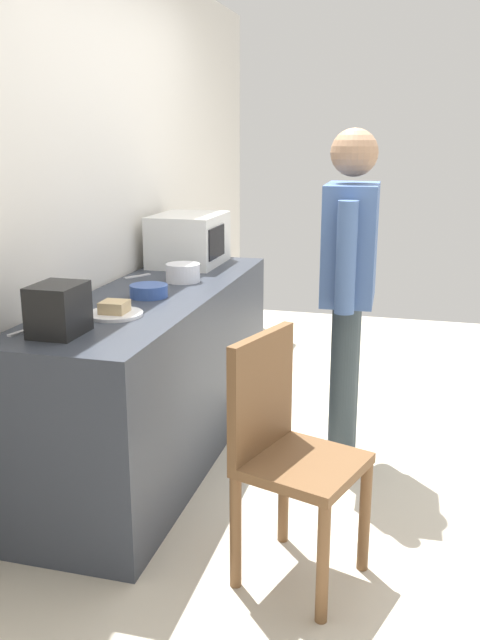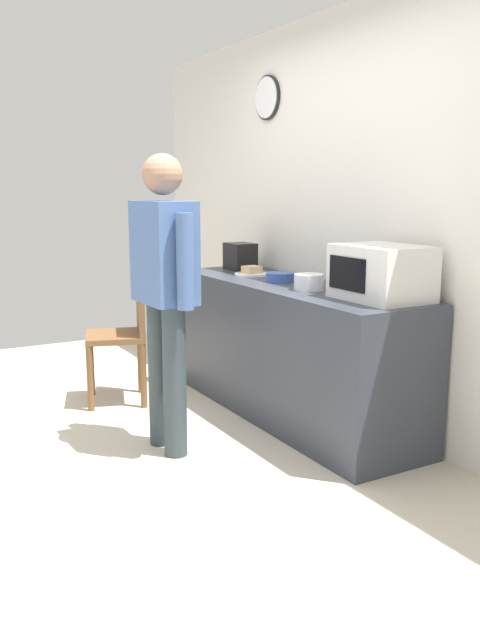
# 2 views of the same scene
# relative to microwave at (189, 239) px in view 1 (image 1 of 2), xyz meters

# --- Properties ---
(ground_plane) EXTENTS (6.00, 6.00, 0.00)m
(ground_plane) POSITION_rel_microwave_xyz_m (-0.59, -1.30, -1.03)
(ground_plane) COLOR beige
(back_wall) EXTENTS (5.40, 0.13, 2.60)m
(back_wall) POSITION_rel_microwave_xyz_m (-0.59, 0.30, 0.27)
(back_wall) COLOR silver
(back_wall) RESTS_ON ground_plane
(kitchen_counter) EXTENTS (2.12, 0.62, 0.88)m
(kitchen_counter) POSITION_rel_microwave_xyz_m (-0.75, -0.08, -0.59)
(kitchen_counter) COLOR #333842
(kitchen_counter) RESTS_ON ground_plane
(microwave) EXTENTS (0.50, 0.39, 0.30)m
(microwave) POSITION_rel_microwave_xyz_m (0.00, 0.00, 0.00)
(microwave) COLOR silver
(microwave) RESTS_ON kitchen_counter
(sandwich_plate) EXTENTS (0.24, 0.24, 0.07)m
(sandwich_plate) POSITION_rel_microwave_xyz_m (-1.24, -0.09, -0.13)
(sandwich_plate) COLOR white
(sandwich_plate) RESTS_ON kitchen_counter
(salad_bowl) EXTENTS (0.18, 0.18, 0.10)m
(salad_bowl) POSITION_rel_microwave_xyz_m (-0.49, -0.13, -0.10)
(salad_bowl) COLOR white
(salad_bowl) RESTS_ON kitchen_counter
(cereal_bowl) EXTENTS (0.18, 0.18, 0.06)m
(cereal_bowl) POSITION_rel_microwave_xyz_m (-0.87, -0.10, -0.12)
(cereal_bowl) COLOR #33519E
(cereal_bowl) RESTS_ON kitchen_counter
(toaster) EXTENTS (0.22, 0.18, 0.20)m
(toaster) POSITION_rel_microwave_xyz_m (-1.56, -0.00, -0.05)
(toaster) COLOR black
(toaster) RESTS_ON kitchen_counter
(fork_utensil) EXTENTS (0.16, 0.10, 0.01)m
(fork_utensil) POSITION_rel_microwave_xyz_m (-0.43, 0.15, -0.15)
(fork_utensil) COLOR silver
(fork_utensil) RESTS_ON kitchen_counter
(spoon_utensil) EXTENTS (0.17, 0.06, 0.01)m
(spoon_utensil) POSITION_rel_microwave_xyz_m (-1.56, 0.15, -0.15)
(spoon_utensil) COLOR silver
(spoon_utensil) RESTS_ON kitchen_counter
(person_standing) EXTENTS (0.59, 0.25, 1.67)m
(person_standing) POSITION_rel_microwave_xyz_m (-0.61, -1.02, -0.05)
(person_standing) COLOR #323E43
(person_standing) RESTS_ON ground_plane
(wooden_chair) EXTENTS (0.50, 0.50, 0.94)m
(wooden_chair) POSITION_rel_microwave_xyz_m (-1.58, -0.91, -0.51)
(wooden_chair) COLOR brown
(wooden_chair) RESTS_ON ground_plane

